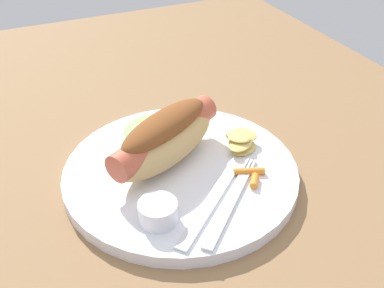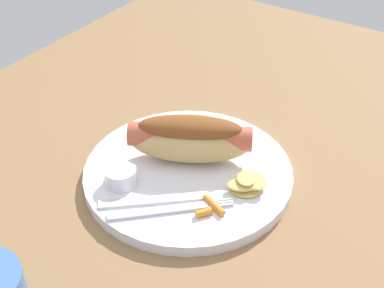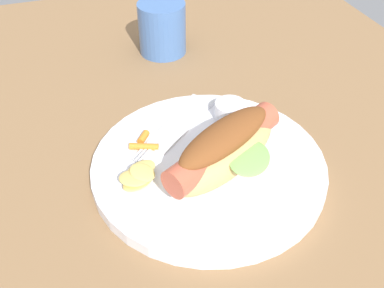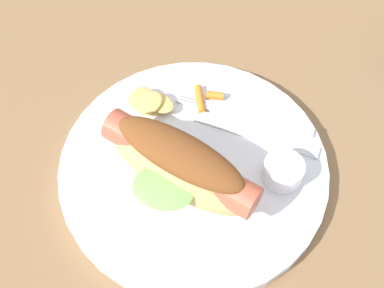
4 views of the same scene
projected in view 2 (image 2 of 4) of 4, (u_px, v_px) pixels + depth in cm
name	position (u px, v px, depth cm)	size (l,w,h in cm)	color
ground_plane	(188.00, 182.00, 73.06)	(120.00, 90.00, 1.80)	olive
plate	(189.00, 174.00, 71.89)	(28.22, 28.22, 1.60)	white
hot_dog	(190.00, 138.00, 71.35)	(13.02, 17.24, 6.60)	tan
sauce_ramekin	(121.00, 176.00, 68.51)	(4.15, 4.15, 2.32)	white
fork	(168.00, 210.00, 64.97)	(11.58, 12.18, 0.40)	silver
knife	(156.00, 201.00, 66.22)	(13.91, 1.40, 0.36)	silver
chips_pile	(249.00, 183.00, 67.72)	(5.30, 5.67, 1.89)	#DEC166
carrot_garnish	(210.00, 208.00, 64.89)	(3.91, 3.68, 0.89)	orange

